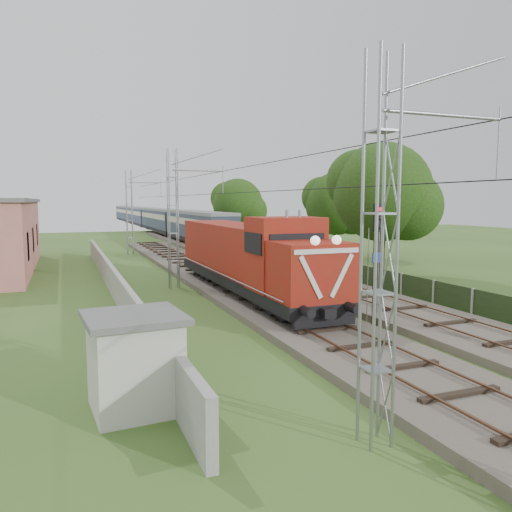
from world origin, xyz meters
name	(u,v)px	position (x,y,z in m)	size (l,w,h in m)	color
ground	(319,335)	(0.00, 0.00, 0.00)	(140.00, 140.00, 0.00)	#35521F
track_main	(253,297)	(0.00, 7.00, 0.18)	(4.20, 70.00, 0.45)	#6B6054
track_side	(254,263)	(5.00, 20.00, 0.18)	(4.20, 80.00, 0.45)	#6B6054
catenary	(174,219)	(-2.95, 12.00, 4.05)	(3.31, 70.00, 8.00)	gray
boundary_wall	(112,279)	(-6.50, 12.00, 0.75)	(0.25, 40.00, 1.50)	#9E9E99
fence	(434,292)	(8.00, 3.00, 0.60)	(0.12, 32.00, 1.20)	black
locomotive	(248,256)	(0.00, 7.69, 2.20)	(2.94, 16.78, 4.26)	black
coach_rake	(150,217)	(5.00, 69.91, 2.41)	(2.87, 85.70, 3.32)	black
signal_post	(377,242)	(2.83, 0.47, 3.41)	(0.55, 0.43, 4.97)	black
relay_hut	(135,362)	(-7.40, -4.43, 1.19)	(2.46, 2.46, 2.36)	beige
tree_a	(383,193)	(11.05, 11.71, 5.58)	(6.90, 6.57, 8.94)	#3B2D18
tree_b	(337,205)	(14.06, 22.76, 4.74)	(5.87, 5.59, 7.61)	#3B2D18
tree_c	(238,204)	(9.28, 35.97, 4.70)	(5.81, 5.54, 7.54)	#3B2D18
tree_d	(234,204)	(12.35, 46.63, 4.68)	(5.79, 5.51, 7.50)	#3B2D18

